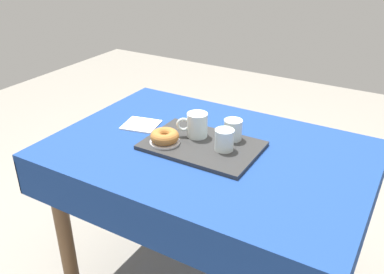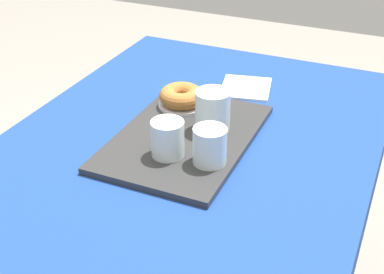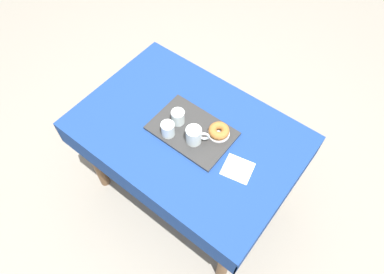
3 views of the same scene
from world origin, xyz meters
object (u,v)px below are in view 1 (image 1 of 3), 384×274
Objects in this scene: paper_napkin at (141,125)px; water_glass_far at (224,141)px; serving_tray at (202,145)px; sugar_donut_left at (165,136)px; dining_table at (208,174)px; donut_plate_left at (165,142)px; water_glass_near at (233,131)px; tea_mug_left at (197,126)px.

water_glass_far is at bearing 174.80° from paper_napkin.
sugar_donut_left is at bearing 27.99° from serving_tray.
serving_tray is (0.02, 0.01, 0.12)m from dining_table.
donut_plate_left is at bearing 27.99° from serving_tray.
water_glass_far is at bearing -162.52° from sugar_donut_left.
sugar_donut_left is at bearing 37.65° from water_glass_near.
dining_table is at bearing 174.73° from paper_napkin.
water_glass_near reaches higher than sugar_donut_left.
sugar_donut_left reaches higher than paper_napkin.
water_glass_near is 0.26m from sugar_donut_left.
paper_napkin is (0.19, -0.10, -0.04)m from sugar_donut_left.
dining_table is 8.47× the size of paper_napkin.
sugar_donut_left is at bearing 17.48° from water_glass_far.
paper_napkin is at bearing -5.27° from dining_table.
dining_table is at bearing 152.23° from tea_mug_left.
sugar_donut_left is at bearing 0.00° from donut_plate_left.
water_glass_far reaches higher than sugar_donut_left.
tea_mug_left is at bearing 19.71° from water_glass_near.
tea_mug_left is 0.14m from donut_plate_left.
paper_napkin is at bearing 1.60° from tea_mug_left.
sugar_donut_left is (0.00, 0.00, 0.02)m from donut_plate_left.
tea_mug_left is 1.04× the size of sugar_donut_left.
dining_table is 0.19m from tea_mug_left.
serving_tray is 0.08m from tea_mug_left.
serving_tray is at bearing 48.58° from water_glass_near.
tea_mug_left is 0.13m from sugar_donut_left.
sugar_donut_left is (0.21, 0.07, -0.01)m from water_glass_far.
donut_plate_left is at bearing 0.00° from sugar_donut_left.
serving_tray is at bearing -152.01° from sugar_donut_left.
dining_table is at bearing -153.54° from sugar_donut_left.
water_glass_near is 0.40m from paper_napkin.
water_glass_far reaches higher than serving_tray.
water_glass_far is at bearing 95.40° from water_glass_near.
water_glass_near reaches higher than donut_plate_left.
water_glass_near is (-0.13, -0.05, -0.01)m from tea_mug_left.
serving_tray is at bearing -152.01° from donut_plate_left.
sugar_donut_left is 0.22m from paper_napkin.
donut_plate_left is (0.21, 0.07, -0.03)m from water_glass_far.
tea_mug_left is at bearing -42.76° from serving_tray.
water_glass_far is 0.23m from donut_plate_left.
water_glass_far is 0.22m from sugar_donut_left.
water_glass_far is (-0.14, 0.04, -0.01)m from tea_mug_left.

